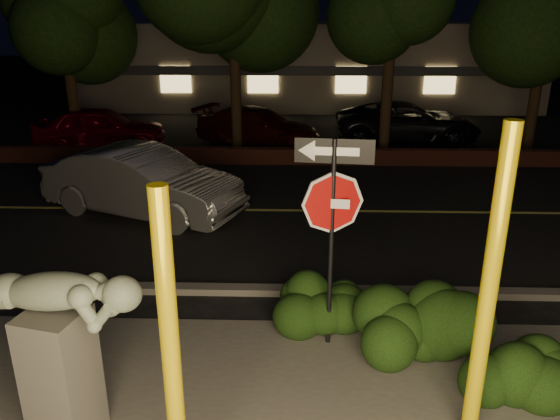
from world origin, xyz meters
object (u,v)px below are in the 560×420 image
at_px(parked_car_darkred, 258,126).
at_px(parked_car_dark, 407,122).
at_px(yellow_pole_left, 172,368).
at_px(yellow_pole_right, 488,296).
at_px(silver_sedan, 143,182).
at_px(parked_car_red, 100,128).
at_px(sculpture, 58,337).
at_px(signpost, 333,204).

height_order(parked_car_darkred, parked_car_dark, parked_car_dark).
bearing_deg(yellow_pole_left, yellow_pole_right, 19.68).
height_order(silver_sedan, parked_car_red, silver_sedan).
relative_size(yellow_pole_right, parked_car_darkred, 0.79).
xyz_separation_m(yellow_pole_left, sculpture, (-1.43, 0.94, -0.34)).
distance_m(parked_car_darkred, parked_car_dark, 5.45).
bearing_deg(sculpture, yellow_pole_right, 15.50).
xyz_separation_m(yellow_pole_right, signpost, (-1.49, 1.81, 0.34)).
xyz_separation_m(yellow_pole_left, signpost, (1.53, 2.89, 0.50)).
bearing_deg(yellow_pole_right, parked_car_darkred, 103.25).
bearing_deg(signpost, sculpture, -140.92).
height_order(signpost, silver_sedan, signpost).
relative_size(yellow_pole_left, parked_car_red, 0.75).
height_order(yellow_pole_right, parked_car_darkred, yellow_pole_right).
bearing_deg(parked_car_red, silver_sedan, -162.56).
bearing_deg(sculpture, parked_car_red, 121.26).
distance_m(silver_sedan, parked_car_red, 7.14).
relative_size(silver_sedan, parked_car_darkred, 1.05).
relative_size(sculpture, parked_car_darkred, 0.47).
relative_size(sculpture, silver_sedan, 0.45).
relative_size(yellow_pole_right, silver_sedan, 0.75).
relative_size(parked_car_darkred, parked_car_dark, 0.88).
bearing_deg(parked_car_red, parked_car_darkred, -89.97).
xyz_separation_m(signpost, parked_car_darkred, (-1.88, 12.48, -1.48)).
bearing_deg(yellow_pole_left, parked_car_dark, 72.41).
bearing_deg(yellow_pole_right, yellow_pole_left, -160.32).
relative_size(yellow_pole_right, parked_car_dark, 0.70).
height_order(silver_sedan, parked_car_dark, silver_sedan).
bearing_deg(yellow_pole_right, signpost, 129.41).
relative_size(yellow_pole_right, sculpture, 1.69).
xyz_separation_m(sculpture, parked_car_darkred, (1.08, 14.43, -0.65)).
bearing_deg(signpost, yellow_pole_right, -44.83).
xyz_separation_m(yellow_pole_right, parked_car_dark, (2.05, 14.91, -1.08)).
distance_m(parked_car_red, parked_car_dark, 10.90).
xyz_separation_m(parked_car_red, parked_car_darkred, (5.38, 0.88, -0.09)).
bearing_deg(parked_car_darkred, sculpture, -162.54).
bearing_deg(parked_car_dark, silver_sedan, 136.53).
xyz_separation_m(signpost, parked_car_dark, (3.54, 13.10, -1.42)).
xyz_separation_m(signpost, parked_car_red, (-7.26, 11.60, -1.40)).
distance_m(yellow_pole_right, silver_sedan, 9.01).
xyz_separation_m(silver_sedan, parked_car_darkred, (2.18, 7.25, -0.13)).
xyz_separation_m(parked_car_darkred, parked_car_dark, (5.42, 0.62, 0.06)).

